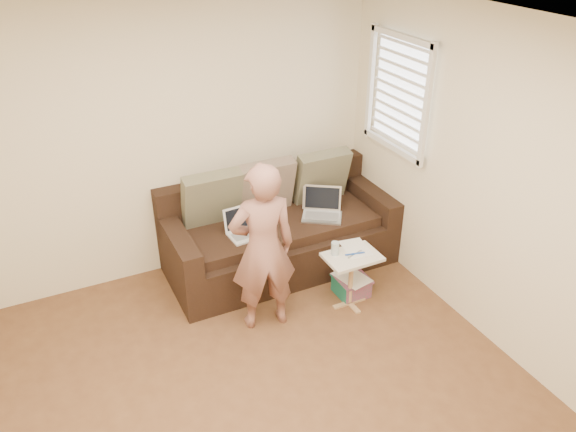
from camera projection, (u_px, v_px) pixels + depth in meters
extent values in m
plane|color=brown|center=(273.00, 425.00, 3.97)|extent=(4.50, 4.50, 0.00)
plane|color=white|center=(266.00, 49.00, 2.69)|extent=(4.50, 4.50, 0.00)
plane|color=beige|center=(167.00, 143.00, 5.09)|extent=(4.00, 0.00, 4.00)
plane|color=beige|center=(522.00, 203.00, 4.10)|extent=(0.00, 4.50, 4.50)
imported|color=#985355|center=(263.00, 248.00, 4.57)|extent=(0.60, 0.45, 1.51)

